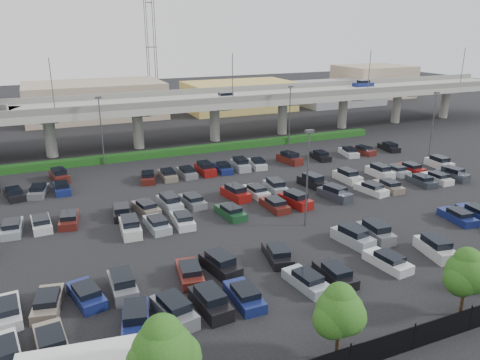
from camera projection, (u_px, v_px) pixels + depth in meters
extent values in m
plane|color=black|center=(270.00, 201.00, 56.33)|extent=(280.00, 280.00, 0.00)
cube|color=gray|center=(188.00, 103.00, 81.88)|extent=(150.00, 13.00, 1.10)
cube|color=#5F5F5B|center=(199.00, 102.00, 76.12)|extent=(150.00, 0.50, 1.00)
cube|color=#5F5F5B|center=(177.00, 92.00, 86.99)|extent=(150.00, 0.50, 1.00)
cylinder|color=gray|center=(50.00, 136.00, 74.34)|extent=(1.80, 1.80, 6.70)
cube|color=#5F5F5B|center=(48.00, 117.00, 73.35)|extent=(2.60, 9.75, 0.50)
cylinder|color=gray|center=(138.00, 129.00, 79.68)|extent=(1.80, 1.80, 6.70)
cube|color=#5F5F5B|center=(137.00, 111.00, 78.69)|extent=(2.60, 9.75, 0.50)
cylinder|color=gray|center=(215.00, 122.00, 85.01)|extent=(1.80, 1.80, 6.70)
cube|color=#5F5F5B|center=(214.00, 105.00, 84.03)|extent=(2.60, 9.75, 0.50)
cylinder|color=gray|center=(282.00, 117.00, 90.35)|extent=(1.80, 1.80, 6.70)
cube|color=#5F5F5B|center=(283.00, 100.00, 89.36)|extent=(2.60, 9.75, 0.50)
cylinder|color=gray|center=(343.00, 112.00, 95.68)|extent=(1.80, 1.80, 6.70)
cube|color=#5F5F5B|center=(344.00, 96.00, 94.70)|extent=(2.60, 9.75, 0.50)
cylinder|color=gray|center=(396.00, 107.00, 101.02)|extent=(1.80, 1.80, 6.70)
cube|color=#5F5F5B|center=(398.00, 92.00, 100.03)|extent=(2.60, 9.75, 0.50)
cylinder|color=gray|center=(445.00, 103.00, 106.36)|extent=(1.80, 1.80, 6.70)
cube|color=#5F5F5B|center=(447.00, 89.00, 105.37)|extent=(2.60, 9.75, 0.50)
cube|color=silver|center=(226.00, 98.00, 81.26)|extent=(4.40, 1.82, 0.82)
cube|color=black|center=(226.00, 94.00, 81.06)|extent=(2.30, 1.60, 0.50)
cube|color=navy|center=(363.00, 84.00, 99.44)|extent=(4.40, 1.82, 0.82)
cube|color=black|center=(363.00, 81.00, 99.24)|extent=(2.30, 1.60, 0.50)
cylinder|color=#47474C|center=(52.00, 87.00, 66.77)|extent=(0.14, 0.14, 8.00)
cylinder|color=#47474C|center=(233.00, 78.00, 77.44)|extent=(0.14, 0.14, 8.00)
cylinder|color=#47474C|center=(369.00, 72.00, 88.11)|extent=(0.14, 0.14, 8.00)
cylinder|color=#47474C|center=(463.00, 68.00, 97.26)|extent=(0.14, 0.14, 8.00)
cube|color=#153710|center=(202.00, 149.00, 77.90)|extent=(66.00, 1.60, 1.10)
cube|color=black|center=(459.00, 323.00, 31.69)|extent=(70.00, 0.06, 1.80)
cylinder|color=black|center=(350.00, 358.00, 28.23)|extent=(0.10, 0.10, 2.00)
cylinder|color=black|center=(414.00, 337.00, 30.14)|extent=(0.10, 0.10, 2.00)
cylinder|color=black|center=(470.00, 318.00, 32.04)|extent=(0.10, 0.10, 2.00)
sphere|color=#194612|center=(163.00, 352.00, 24.52)|extent=(3.39, 3.39, 3.39)
sphere|color=#194612|center=(177.00, 357.00, 25.10)|extent=(2.67, 2.67, 2.67)
sphere|color=#194612|center=(162.00, 335.00, 24.34)|extent=(2.30, 2.30, 2.30)
cylinder|color=#332316|center=(337.00, 345.00, 29.39)|extent=(0.26, 0.26, 1.96)
sphere|color=#194612|center=(340.00, 312.00, 28.64)|extent=(3.04, 3.04, 3.04)
sphere|color=#194612|center=(348.00, 316.00, 29.17)|extent=(2.39, 2.39, 2.39)
sphere|color=#194612|center=(332.00, 320.00, 28.45)|extent=(2.39, 2.39, 2.39)
sphere|color=#194612|center=(340.00, 299.00, 28.49)|extent=(2.06, 2.06, 2.06)
cylinder|color=#332316|center=(462.00, 303.00, 33.83)|extent=(0.26, 0.26, 1.97)
sphere|color=#194612|center=(467.00, 273.00, 33.08)|extent=(3.07, 3.07, 3.07)
sphere|color=#194612|center=(472.00, 277.00, 33.61)|extent=(2.41, 2.41, 2.41)
sphere|color=#194612|center=(461.00, 280.00, 32.88)|extent=(2.41, 2.41, 2.41)
sphere|color=#194612|center=(468.00, 261.00, 32.92)|extent=(2.08, 2.08, 2.08)
cube|color=silver|center=(93.00, 359.00, 25.86)|extent=(8.66, 4.00, 0.29)
cube|color=silver|center=(5.00, 355.00, 29.34)|extent=(2.38, 4.60, 0.82)
cube|color=black|center=(3.00, 348.00, 28.97)|extent=(1.89, 2.49, 0.50)
cube|color=#73665A|center=(52.00, 344.00, 30.39)|extent=(2.23, 4.55, 0.82)
cube|color=black|center=(50.00, 337.00, 30.02)|extent=(1.81, 2.44, 0.50)
cube|color=navy|center=(136.00, 322.00, 32.45)|extent=(2.70, 4.68, 1.05)
cube|color=black|center=(135.00, 311.00, 32.19)|extent=(2.11, 2.88, 0.65)
cube|color=slate|center=(174.00, 312.00, 33.50)|extent=(2.66, 4.67, 1.05)
cube|color=black|center=(174.00, 302.00, 33.24)|extent=(2.09, 2.87, 0.65)
cube|color=black|center=(210.00, 304.00, 34.55)|extent=(2.20, 4.54, 1.05)
cube|color=black|center=(210.00, 294.00, 34.29)|extent=(1.82, 2.73, 0.65)
cube|color=navy|center=(244.00, 297.00, 35.63)|extent=(1.82, 4.40, 0.82)
cube|color=black|center=(245.00, 291.00, 35.26)|extent=(1.60, 2.30, 0.50)
cube|color=#8B95A0|center=(306.00, 282.00, 37.73)|extent=(2.35, 4.59, 0.82)
cube|color=black|center=(308.00, 276.00, 37.36)|extent=(1.88, 2.48, 0.50)
cube|color=black|center=(335.00, 275.00, 38.78)|extent=(1.89, 4.43, 0.82)
cube|color=black|center=(337.00, 269.00, 38.40)|extent=(1.64, 2.32, 0.50)
cube|color=silver|center=(387.00, 262.00, 40.87)|extent=(2.29, 4.57, 0.82)
cube|color=black|center=(390.00, 257.00, 40.50)|extent=(1.85, 2.46, 0.50)
cube|color=silver|center=(435.00, 249.00, 42.93)|extent=(2.57, 4.65, 1.05)
cube|color=black|center=(436.00, 241.00, 42.67)|extent=(2.04, 2.84, 0.65)
cube|color=silver|center=(7.00, 312.00, 33.69)|extent=(2.16, 4.53, 0.82)
cube|color=black|center=(6.00, 306.00, 33.32)|extent=(1.78, 2.42, 0.50)
cube|color=#73665A|center=(48.00, 304.00, 34.74)|extent=(2.63, 4.67, 0.82)
cube|color=black|center=(47.00, 298.00, 34.37)|extent=(2.01, 2.56, 0.50)
cube|color=navy|center=(87.00, 296.00, 35.79)|extent=(2.72, 4.69, 0.82)
cube|color=black|center=(86.00, 290.00, 35.42)|extent=(2.06, 2.59, 0.50)
cube|color=slate|center=(123.00, 287.00, 36.80)|extent=(1.85, 4.41, 1.05)
cube|color=black|center=(122.00, 277.00, 36.54)|extent=(1.62, 2.61, 0.65)
cube|color=#4F1A15|center=(190.00, 274.00, 38.93)|extent=(2.41, 4.61, 0.82)
cube|color=black|center=(190.00, 268.00, 38.56)|extent=(1.91, 2.50, 0.50)
cube|color=black|center=(220.00, 266.00, 39.94)|extent=(2.60, 4.66, 1.05)
cube|color=black|center=(220.00, 258.00, 39.69)|extent=(2.05, 2.85, 0.65)
cube|color=black|center=(277.00, 255.00, 42.08)|extent=(2.64, 4.67, 0.82)
cube|color=black|center=(278.00, 250.00, 41.71)|extent=(2.02, 2.57, 0.50)
cube|color=#8B95A0|center=(353.00, 238.00, 45.18)|extent=(2.48, 4.63, 1.05)
cube|color=black|center=(353.00, 231.00, 44.93)|extent=(1.99, 2.82, 0.65)
cube|color=slate|center=(376.00, 233.00, 46.23)|extent=(2.13, 4.52, 1.05)
cube|color=black|center=(376.00, 226.00, 45.97)|extent=(1.78, 2.71, 0.65)
cube|color=navy|center=(457.00, 217.00, 50.46)|extent=(2.27, 4.57, 0.82)
cube|color=black|center=(460.00, 212.00, 50.09)|extent=(1.83, 2.45, 0.50)
cube|color=navy|center=(476.00, 213.00, 51.51)|extent=(2.19, 4.54, 0.82)
cube|color=black|center=(478.00, 209.00, 51.14)|extent=(1.79, 2.43, 0.50)
cube|color=silver|center=(130.00, 228.00, 47.41)|extent=(2.09, 4.50, 1.05)
cube|color=black|center=(130.00, 221.00, 47.16)|extent=(1.76, 2.69, 0.65)
cube|color=#8B95A0|center=(157.00, 225.00, 48.50)|extent=(2.11, 4.51, 0.82)
cube|color=black|center=(157.00, 220.00, 48.13)|extent=(1.75, 2.40, 0.50)
cube|color=silver|center=(183.00, 221.00, 49.55)|extent=(2.06, 4.49, 0.82)
cube|color=black|center=(183.00, 216.00, 49.18)|extent=(1.72, 2.38, 0.50)
cube|color=#164021|center=(230.00, 213.00, 51.64)|extent=(2.31, 4.58, 0.82)
cube|color=black|center=(231.00, 208.00, 51.27)|extent=(1.85, 2.47, 0.50)
cube|color=#4F1A15|center=(275.00, 206.00, 53.74)|extent=(1.96, 4.46, 0.82)
cube|color=black|center=(275.00, 201.00, 53.37)|extent=(1.68, 2.35, 0.50)
cube|color=maroon|center=(295.00, 201.00, 54.75)|extent=(2.60, 4.66, 1.05)
cube|color=black|center=(296.00, 195.00, 54.49)|extent=(2.05, 2.85, 0.65)
cube|color=#292D35|center=(335.00, 195.00, 56.85)|extent=(2.77, 4.70, 1.05)
cube|color=black|center=(335.00, 188.00, 56.59)|extent=(2.15, 2.89, 0.65)
cube|color=silver|center=(371.00, 190.00, 58.98)|extent=(2.52, 4.64, 0.82)
cube|color=black|center=(373.00, 185.00, 58.61)|extent=(1.96, 2.53, 0.50)
cube|color=#73665A|center=(388.00, 187.00, 60.03)|extent=(2.06, 4.50, 0.82)
cube|color=black|center=(390.00, 183.00, 59.66)|extent=(1.73, 2.39, 0.50)
cube|color=#292D35|center=(421.00, 181.00, 62.12)|extent=(2.09, 4.51, 0.82)
cube|color=black|center=(423.00, 177.00, 61.75)|extent=(1.74, 2.40, 0.50)
cube|color=silver|center=(437.00, 179.00, 63.17)|extent=(1.90, 4.43, 0.82)
cube|color=black|center=(439.00, 175.00, 62.80)|extent=(1.64, 2.33, 0.50)
cube|color=#292D35|center=(452.00, 175.00, 64.18)|extent=(2.52, 4.64, 1.05)
cube|color=black|center=(453.00, 170.00, 63.93)|extent=(2.01, 2.83, 0.65)
cube|color=#8B95A0|center=(12.00, 229.00, 47.61)|extent=(2.13, 4.52, 0.82)
cube|color=black|center=(11.00, 224.00, 47.24)|extent=(1.76, 2.41, 0.50)
cube|color=silver|center=(41.00, 224.00, 48.65)|extent=(2.07, 4.50, 0.82)
cube|color=black|center=(41.00, 219.00, 48.28)|extent=(1.73, 2.39, 0.50)
cube|color=#4F1A15|center=(69.00, 220.00, 49.70)|extent=(2.49, 4.63, 0.82)
cube|color=black|center=(69.00, 215.00, 49.33)|extent=(1.95, 2.52, 0.50)
cube|color=black|center=(122.00, 212.00, 51.80)|extent=(2.30, 4.58, 0.82)
cube|color=black|center=(121.00, 208.00, 51.43)|extent=(1.85, 2.46, 0.50)
cube|color=#73665A|center=(146.00, 209.00, 52.85)|extent=(2.61, 4.66, 0.82)
cube|color=black|center=(146.00, 204.00, 52.48)|extent=(2.01, 2.56, 0.50)
cube|color=#8B95A0|center=(170.00, 204.00, 53.86)|extent=(2.20, 4.54, 1.05)
cube|color=black|center=(169.00, 197.00, 53.60)|extent=(1.83, 2.73, 0.65)
cube|color=slate|center=(193.00, 202.00, 54.94)|extent=(2.32, 4.58, 0.82)
cube|color=black|center=(193.00, 197.00, 54.57)|extent=(1.86, 2.47, 0.50)
cube|color=maroon|center=(235.00, 194.00, 57.00)|extent=(2.50, 4.63, 1.05)
cube|color=black|center=(235.00, 188.00, 56.75)|extent=(1.99, 2.82, 0.65)
cube|color=silver|center=(256.00, 192.00, 58.09)|extent=(2.12, 4.52, 0.82)
cube|color=black|center=(257.00, 188.00, 57.72)|extent=(1.76, 2.41, 0.50)
cube|color=#8B95A0|center=(275.00, 188.00, 59.10)|extent=(2.21, 4.55, 1.05)
cube|color=black|center=(276.00, 182.00, 58.84)|extent=(1.83, 2.73, 0.65)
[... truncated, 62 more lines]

